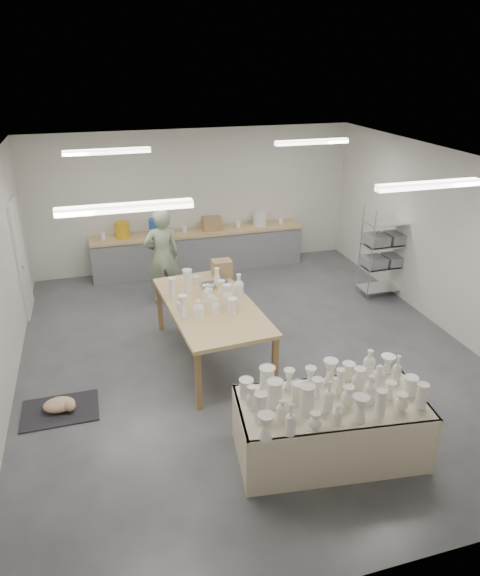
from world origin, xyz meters
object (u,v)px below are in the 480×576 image
object	(u,v)px
red_stool	(162,281)
drying_table	(330,424)
work_table	(211,301)
potter	(162,257)

from	to	relation	value
red_stool	drying_table	bearing A→B (deg)	-76.25
drying_table	red_stool	world-z (taller)	drying_table
work_table	red_stool	bearing A→B (deg)	96.02
work_table	red_stool	distance (m)	2.53
work_table	red_stool	xyz separation A→B (m)	(-0.44, 2.41, -0.62)
drying_table	potter	bearing A→B (deg)	111.42
drying_table	red_stool	xyz separation A→B (m)	(-1.23, 5.01, -0.13)
work_table	potter	size ratio (longest dim) A/B	1.40
work_table	potter	xyz separation A→B (m)	(-0.44, 2.14, -0.01)
potter	red_stool	world-z (taller)	potter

